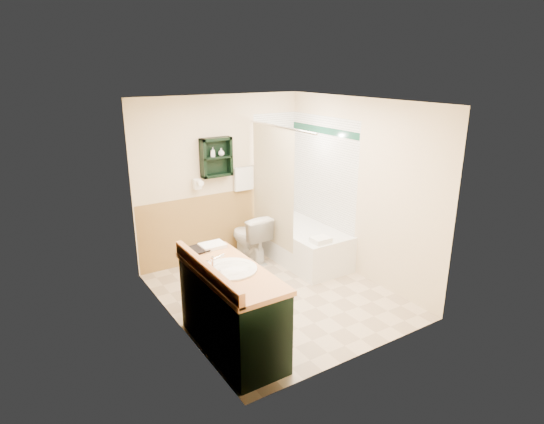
# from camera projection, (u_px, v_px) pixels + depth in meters

# --- Properties ---
(floor) EXTENTS (3.00, 3.00, 0.00)m
(floor) POSITION_uv_depth(u_px,v_px,m) (277.00, 295.00, 5.76)
(floor) COLOR beige
(floor) RESTS_ON ground
(back_wall) EXTENTS (2.60, 0.04, 2.40)m
(back_wall) POSITION_uv_depth(u_px,v_px,m) (220.00, 179.00, 6.61)
(back_wall) COLOR #FAEBC3
(back_wall) RESTS_ON ground
(left_wall) EXTENTS (0.04, 3.00, 2.40)m
(left_wall) POSITION_uv_depth(u_px,v_px,m) (171.00, 225.00, 4.72)
(left_wall) COLOR #FAEBC3
(left_wall) RESTS_ON ground
(right_wall) EXTENTS (0.04, 3.00, 2.40)m
(right_wall) POSITION_uv_depth(u_px,v_px,m) (360.00, 189.00, 6.07)
(right_wall) COLOR #FAEBC3
(right_wall) RESTS_ON ground
(ceiling) EXTENTS (2.60, 3.00, 0.04)m
(ceiling) POSITION_uv_depth(u_px,v_px,m) (277.00, 99.00, 5.02)
(ceiling) COLOR white
(ceiling) RESTS_ON back_wall
(wainscot_left) EXTENTS (2.98, 2.98, 1.00)m
(wainscot_left) POSITION_uv_depth(u_px,v_px,m) (178.00, 285.00, 4.95)
(wainscot_left) COLOR tan
(wainscot_left) RESTS_ON left_wall
(wainscot_back) EXTENTS (2.58, 2.58, 1.00)m
(wainscot_back) POSITION_uv_depth(u_px,v_px,m) (223.00, 225.00, 6.80)
(wainscot_back) COLOR tan
(wainscot_back) RESTS_ON back_wall
(mirror_frame) EXTENTS (1.30, 1.30, 1.00)m
(mirror_frame) POSITION_uv_depth(u_px,v_px,m) (195.00, 210.00, 4.21)
(mirror_frame) COLOR #925A2F
(mirror_frame) RESTS_ON left_wall
(mirror_glass) EXTENTS (1.20, 1.20, 0.90)m
(mirror_glass) POSITION_uv_depth(u_px,v_px,m) (195.00, 210.00, 4.21)
(mirror_glass) COLOR white
(mirror_glass) RESTS_ON left_wall
(tile_right) EXTENTS (1.50, 1.50, 2.10)m
(tile_right) POSITION_uv_depth(u_px,v_px,m) (322.00, 188.00, 6.69)
(tile_right) COLOR white
(tile_right) RESTS_ON right_wall
(tile_back) EXTENTS (0.95, 0.95, 2.10)m
(tile_back) POSITION_uv_depth(u_px,v_px,m) (280.00, 180.00, 7.15)
(tile_back) COLOR white
(tile_back) RESTS_ON back_wall
(tile_accent) EXTENTS (1.50, 1.50, 0.10)m
(tile_accent) POSITION_uv_depth(u_px,v_px,m) (323.00, 130.00, 6.43)
(tile_accent) COLOR #13432F
(tile_accent) RESTS_ON right_wall
(wall_shelf) EXTENTS (0.45, 0.15, 0.55)m
(wall_shelf) POSITION_uv_depth(u_px,v_px,m) (216.00, 157.00, 6.36)
(wall_shelf) COLOR black
(wall_shelf) RESTS_ON back_wall
(hair_dryer) EXTENTS (0.10, 0.24, 0.18)m
(hair_dryer) POSITION_uv_depth(u_px,v_px,m) (197.00, 184.00, 6.33)
(hair_dryer) COLOR white
(hair_dryer) RESTS_ON back_wall
(towel_bar) EXTENTS (0.40, 0.06, 0.40)m
(towel_bar) POSITION_uv_depth(u_px,v_px,m) (243.00, 167.00, 6.69)
(towel_bar) COLOR white
(towel_bar) RESTS_ON back_wall
(curtain_rod) EXTENTS (0.03, 1.60, 0.03)m
(curtain_rod) POSITION_uv_depth(u_px,v_px,m) (280.00, 127.00, 6.02)
(curtain_rod) COLOR silver
(curtain_rod) RESTS_ON back_wall
(shower_curtain) EXTENTS (1.05, 1.05, 1.70)m
(shower_curtain) POSITION_uv_depth(u_px,v_px,m) (273.00, 186.00, 6.42)
(shower_curtain) COLOR #BBB08E
(shower_curtain) RESTS_ON curtain_rod
(vanity) EXTENTS (0.59, 1.40, 0.88)m
(vanity) POSITION_uv_depth(u_px,v_px,m) (232.00, 310.00, 4.55)
(vanity) COLOR black
(vanity) RESTS_ON ground
(bathtub) EXTENTS (0.78, 1.50, 0.52)m
(bathtub) POSITION_uv_depth(u_px,v_px,m) (303.00, 244.00, 6.73)
(bathtub) COLOR white
(bathtub) RESTS_ON ground
(toilet) EXTENTS (0.43, 0.74, 0.71)m
(toilet) POSITION_uv_depth(u_px,v_px,m) (250.00, 238.00, 6.69)
(toilet) COLOR white
(toilet) RESTS_ON ground
(counter_towel) EXTENTS (0.27, 0.21, 0.04)m
(counter_towel) POSITION_uv_depth(u_px,v_px,m) (213.00, 245.00, 4.96)
(counter_towel) COLOR white
(counter_towel) RESTS_ON vanity
(vanity_book) EXTENTS (0.18, 0.04, 0.25)m
(vanity_book) POSITION_uv_depth(u_px,v_px,m) (190.00, 242.00, 4.79)
(vanity_book) COLOR black
(vanity_book) RESTS_ON vanity
(tub_towel) EXTENTS (0.24, 0.20, 0.07)m
(tub_towel) POSITION_uv_depth(u_px,v_px,m) (321.00, 240.00, 6.07)
(tub_towel) COLOR white
(tub_towel) RESTS_ON bathtub
(soap_bottle_a) EXTENTS (0.10, 0.14, 0.06)m
(soap_bottle_a) POSITION_uv_depth(u_px,v_px,m) (213.00, 155.00, 6.31)
(soap_bottle_a) COLOR white
(soap_bottle_a) RESTS_ON wall_shelf
(soap_bottle_b) EXTENTS (0.10, 0.12, 0.08)m
(soap_bottle_b) POSITION_uv_depth(u_px,v_px,m) (221.00, 153.00, 6.38)
(soap_bottle_b) COLOR white
(soap_bottle_b) RESTS_ON wall_shelf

